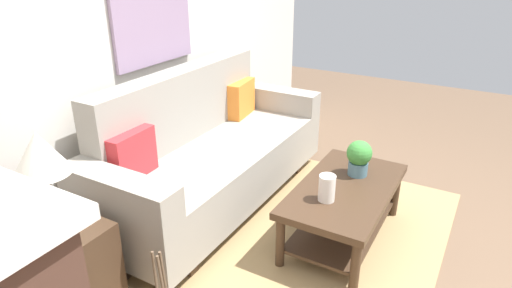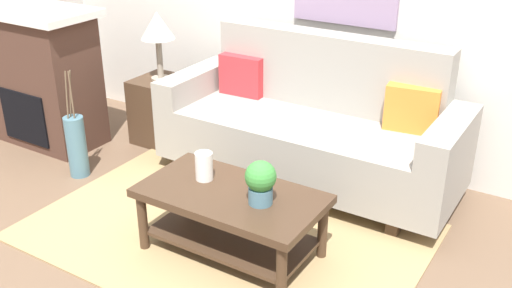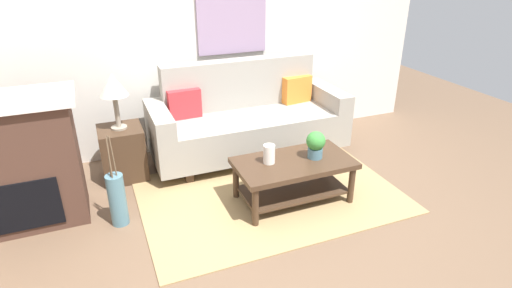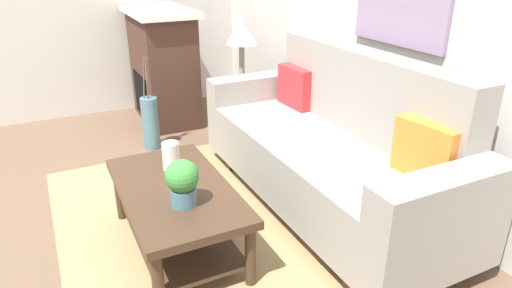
{
  "view_description": "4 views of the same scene",
  "coord_description": "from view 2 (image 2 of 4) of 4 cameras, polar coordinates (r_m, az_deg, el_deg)",
  "views": [
    {
      "loc": [
        -2.42,
        -0.43,
        1.92
      ],
      "look_at": [
        0.18,
        1.05,
        0.59
      ],
      "focal_mm": 30.69,
      "sensor_mm": 36.0,
      "label": 1
    },
    {
      "loc": [
        1.9,
        -2.19,
        2.16
      ],
      "look_at": [
        0.1,
        0.72,
        0.58
      ],
      "focal_mm": 41.63,
      "sensor_mm": 36.0,
      "label": 2
    },
    {
      "loc": [
        -1.46,
        -2.73,
        2.21
      ],
      "look_at": [
        -0.05,
        0.75,
        0.46
      ],
      "focal_mm": 29.26,
      "sensor_mm": 36.0,
      "label": 3
    },
    {
      "loc": [
        2.42,
        -0.26,
        1.69
      ],
      "look_at": [
        0.26,
        0.81,
        0.64
      ],
      "focal_mm": 31.46,
      "sensor_mm": 36.0,
      "label": 4
    }
  ],
  "objects": [
    {
      "name": "ground_plane",
      "position": [
        3.62,
        -7.55,
        -12.1
      ],
      "size": [
        9.34,
        9.34,
        0.0
      ],
      "primitive_type": "plane",
      "color": "brown"
    },
    {
      "name": "area_rug",
      "position": [
        3.94,
        -2.97,
        -8.38
      ],
      "size": [
        2.49,
        1.7,
        0.01
      ],
      "primitive_type": "cube",
      "color": "#A38456",
      "rests_on": "ground_plane"
    },
    {
      "name": "couch",
      "position": [
        4.4,
        5.35,
        1.58
      ],
      "size": [
        2.22,
        0.84,
        1.08
      ],
      "color": "gray",
      "rests_on": "ground_plane"
    },
    {
      "name": "throw_pillow_crimson",
      "position": [
        4.73,
        -1.36,
        6.61
      ],
      "size": [
        0.37,
        0.14,
        0.32
      ],
      "primitive_type": "cube",
      "rotation": [
        0.0,
        0.0,
        0.05
      ],
      "color": "red",
      "rests_on": "couch"
    },
    {
      "name": "throw_pillow_orange",
      "position": [
        4.18,
        14.75,
        3.27
      ],
      "size": [
        0.37,
        0.17,
        0.32
      ],
      "primitive_type": "cube",
      "rotation": [
        0.0,
        0.0,
        0.13
      ],
      "color": "orange",
      "rests_on": "couch"
    },
    {
      "name": "coffee_table",
      "position": [
        3.57,
        -2.39,
        -6.26
      ],
      "size": [
        1.1,
        0.6,
        0.43
      ],
      "color": "#422D1E",
      "rests_on": "ground_plane"
    },
    {
      "name": "tabletop_vase",
      "position": [
        3.63,
        -5.02,
        -2.13
      ],
      "size": [
        0.11,
        0.11,
        0.18
      ],
      "primitive_type": "cylinder",
      "color": "white",
      "rests_on": "coffee_table"
    },
    {
      "name": "potted_plant_tabletop",
      "position": [
        3.34,
        0.45,
        -3.59
      ],
      "size": [
        0.18,
        0.18,
        0.26
      ],
      "color": "slate",
      "rests_on": "coffee_table"
    },
    {
      "name": "side_table",
      "position": [
        5.17,
        -8.9,
        3.21
      ],
      "size": [
        0.44,
        0.44,
        0.56
      ],
      "primitive_type": "cube",
      "color": "#422D1E",
      "rests_on": "ground_plane"
    },
    {
      "name": "table_lamp",
      "position": [
        4.96,
        -9.45,
        10.9
      ],
      "size": [
        0.28,
        0.28,
        0.57
      ],
      "color": "gray",
      "rests_on": "side_table"
    },
    {
      "name": "fireplace",
      "position": [
        5.32,
        -19.75,
        6.14
      ],
      "size": [
        1.02,
        0.58,
        1.16
      ],
      "color": "#472D23",
      "rests_on": "ground_plane"
    },
    {
      "name": "floor_vase",
      "position": [
        4.73,
        -16.85,
        -0.24
      ],
      "size": [
        0.15,
        0.15,
        0.48
      ],
      "primitive_type": "cylinder",
      "color": "slate",
      "rests_on": "ground_plane"
    },
    {
      "name": "floor_vase_branch_a",
      "position": [
        4.56,
        -17.32,
        4.51
      ],
      "size": [
        0.02,
        0.02,
        0.36
      ],
      "primitive_type": "cylinder",
      "rotation": [
        -0.03,
        -0.03,
        0.0
      ],
      "color": "brown",
      "rests_on": "floor_vase"
    },
    {
      "name": "floor_vase_branch_b",
      "position": [
        4.59,
        -17.42,
        4.64
      ],
      "size": [
        0.04,
        0.04,
        0.36
      ],
      "primitive_type": "cylinder",
      "rotation": [
        -0.09,
        0.07,
        0.0
      ],
      "color": "brown",
      "rests_on": "floor_vase"
    },
    {
      "name": "floor_vase_branch_c",
      "position": [
        4.57,
        -17.74,
        4.5
      ],
      "size": [
        0.01,
        0.04,
        0.36
      ],
      "primitive_type": "cylinder",
      "rotation": [
        -0.09,
        0.01,
        0.0
      ],
      "color": "brown",
      "rests_on": "floor_vase"
    }
  ]
}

